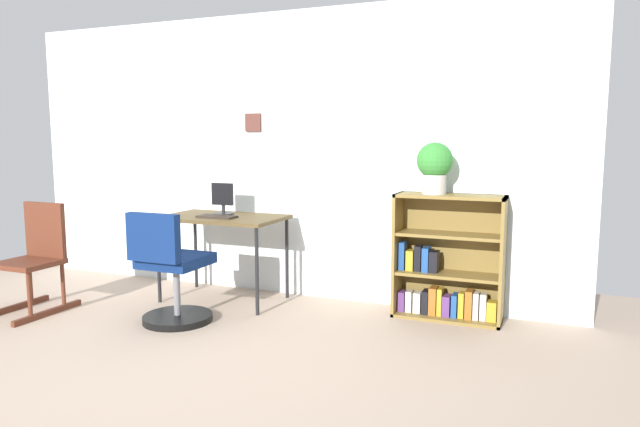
{
  "coord_description": "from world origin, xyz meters",
  "views": [
    {
      "loc": [
        2.31,
        -2.42,
        1.38
      ],
      "look_at": [
        0.73,
        1.4,
        0.83
      ],
      "focal_mm": 32.34,
      "sensor_mm": 36.0,
      "label": 1
    }
  ],
  "objects_px": {
    "bookshelf_low": "(447,264)",
    "keyboard": "(217,217)",
    "office_chair": "(171,276)",
    "desk": "(223,223)",
    "monitor": "(223,200)",
    "potted_plant_on_shelf": "(435,165)",
    "rocking_chair": "(36,257)"
  },
  "relations": [
    {
      "from": "desk",
      "to": "rocking_chair",
      "type": "bearing_deg",
      "value": -145.75
    },
    {
      "from": "keyboard",
      "to": "bookshelf_low",
      "type": "height_order",
      "value": "bookshelf_low"
    },
    {
      "from": "office_chair",
      "to": "keyboard",
      "type": "bearing_deg",
      "value": 87.09
    },
    {
      "from": "potted_plant_on_shelf",
      "to": "bookshelf_low",
      "type": "bearing_deg",
      "value": 26.82
    },
    {
      "from": "office_chair",
      "to": "bookshelf_low",
      "type": "relative_size",
      "value": 0.89
    },
    {
      "from": "office_chair",
      "to": "monitor",
      "type": "bearing_deg",
      "value": 92.5
    },
    {
      "from": "rocking_chair",
      "to": "monitor",
      "type": "bearing_deg",
      "value": 38.05
    },
    {
      "from": "desk",
      "to": "rocking_chair",
      "type": "xyz_separation_m",
      "value": [
        -1.22,
        -0.83,
        -0.23
      ]
    },
    {
      "from": "keyboard",
      "to": "office_chair",
      "type": "distance_m",
      "value": 0.69
    },
    {
      "from": "desk",
      "to": "office_chair",
      "type": "height_order",
      "value": "office_chair"
    },
    {
      "from": "rocking_chair",
      "to": "bookshelf_low",
      "type": "relative_size",
      "value": 0.9
    },
    {
      "from": "desk",
      "to": "potted_plant_on_shelf",
      "type": "height_order",
      "value": "potted_plant_on_shelf"
    },
    {
      "from": "monitor",
      "to": "keyboard",
      "type": "height_order",
      "value": "monitor"
    },
    {
      "from": "monitor",
      "to": "rocking_chair",
      "type": "distance_m",
      "value": 1.54
    },
    {
      "from": "office_chair",
      "to": "rocking_chair",
      "type": "bearing_deg",
      "value": -173.75
    },
    {
      "from": "desk",
      "to": "bookshelf_low",
      "type": "xyz_separation_m",
      "value": [
        1.84,
        0.26,
        -0.25
      ]
    },
    {
      "from": "potted_plant_on_shelf",
      "to": "rocking_chair",
      "type": "bearing_deg",
      "value": -160.73
    },
    {
      "from": "keyboard",
      "to": "potted_plant_on_shelf",
      "type": "distance_m",
      "value": 1.8
    },
    {
      "from": "monitor",
      "to": "rocking_chair",
      "type": "height_order",
      "value": "monitor"
    },
    {
      "from": "bookshelf_low",
      "to": "keyboard",
      "type": "bearing_deg",
      "value": -168.62
    },
    {
      "from": "office_chair",
      "to": "rocking_chair",
      "type": "height_order",
      "value": "rocking_chair"
    },
    {
      "from": "desk",
      "to": "potted_plant_on_shelf",
      "type": "xyz_separation_m",
      "value": [
        1.73,
        0.2,
        0.51
      ]
    },
    {
      "from": "office_chair",
      "to": "potted_plant_on_shelf",
      "type": "relative_size",
      "value": 2.19
    },
    {
      "from": "monitor",
      "to": "bookshelf_low",
      "type": "xyz_separation_m",
      "value": [
        1.89,
        0.17,
        -0.44
      ]
    },
    {
      "from": "desk",
      "to": "monitor",
      "type": "bearing_deg",
      "value": 120.1
    },
    {
      "from": "office_chair",
      "to": "rocking_chair",
      "type": "distance_m",
      "value": 1.21
    },
    {
      "from": "rocking_chair",
      "to": "bookshelf_low",
      "type": "distance_m",
      "value": 3.25
    },
    {
      "from": "bookshelf_low",
      "to": "potted_plant_on_shelf",
      "type": "relative_size",
      "value": 2.45
    },
    {
      "from": "desk",
      "to": "keyboard",
      "type": "distance_m",
      "value": 0.13
    },
    {
      "from": "bookshelf_low",
      "to": "monitor",
      "type": "bearing_deg",
      "value": -174.86
    },
    {
      "from": "bookshelf_low",
      "to": "desk",
      "type": "bearing_deg",
      "value": -172.1
    },
    {
      "from": "office_chair",
      "to": "bookshelf_low",
      "type": "height_order",
      "value": "bookshelf_low"
    }
  ]
}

